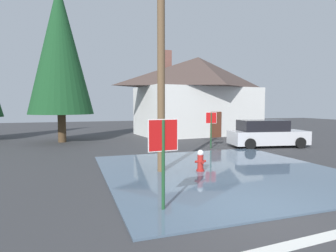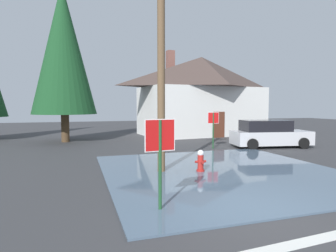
# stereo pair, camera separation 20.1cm
# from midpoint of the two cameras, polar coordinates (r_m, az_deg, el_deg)

# --- Properties ---
(ground_plane) EXTENTS (80.00, 80.00, 0.10)m
(ground_plane) POSITION_cam_midpoint_polar(r_m,az_deg,el_deg) (7.38, 17.79, -16.22)
(ground_plane) COLOR #38383A
(flood_puddle) EXTENTS (8.63, 8.84, 0.05)m
(flood_puddle) POSITION_cam_midpoint_polar(r_m,az_deg,el_deg) (11.06, 11.26, -8.83)
(flood_puddle) COLOR #4C6075
(flood_puddle) RESTS_ON ground
(lane_stop_bar) EXTENTS (3.34, 0.52, 0.01)m
(lane_stop_bar) POSITION_cam_midpoint_polar(r_m,az_deg,el_deg) (5.92, 23.69, -21.09)
(lane_stop_bar) COLOR silver
(lane_stop_bar) RESTS_ON ground
(stop_sign_near) EXTENTS (0.75, 0.11, 2.18)m
(stop_sign_near) POSITION_cam_midpoint_polar(r_m,az_deg,el_deg) (6.65, -0.73, -3.96)
(stop_sign_near) COLOR #1E4C28
(stop_sign_near) RESTS_ON ground
(fire_hydrant) EXTENTS (0.42, 0.36, 0.84)m
(fire_hydrant) POSITION_cam_midpoint_polar(r_m,az_deg,el_deg) (10.77, 7.05, -7.02)
(fire_hydrant) COLOR #AD231E
(fire_hydrant) RESTS_ON ground
(utility_pole) EXTENTS (1.60, 0.28, 7.76)m
(utility_pole) POSITION_cam_midpoint_polar(r_m,az_deg,el_deg) (10.60, -0.82, 12.62)
(utility_pole) COLOR brown
(utility_pole) RESTS_ON ground
(stop_sign_far) EXTENTS (0.64, 0.14, 2.10)m
(stop_sign_far) POSITION_cam_midpoint_polar(r_m,az_deg,el_deg) (16.64, 9.37, 0.59)
(stop_sign_far) COLOR #1E4C28
(stop_sign_far) RESTS_ON ground
(house) EXTENTS (11.18, 6.95, 7.11)m
(house) POSITION_cam_midpoint_polar(r_m,az_deg,el_deg) (24.76, 6.87, 6.26)
(house) COLOR silver
(house) RESTS_ON ground
(parked_car) EXTENTS (4.78, 2.55, 1.61)m
(parked_car) POSITION_cam_midpoint_polar(r_m,az_deg,el_deg) (18.10, 19.84, -1.56)
(parked_car) COLOR silver
(parked_car) RESTS_ON ground
(pine_tree_tall_left) EXTENTS (4.24, 4.24, 10.60)m
(pine_tree_tall_left) POSITION_cam_midpoint_polar(r_m,az_deg,el_deg) (20.93, -19.91, 14.20)
(pine_tree_tall_left) COLOR #4C3823
(pine_tree_tall_left) RESTS_ON ground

